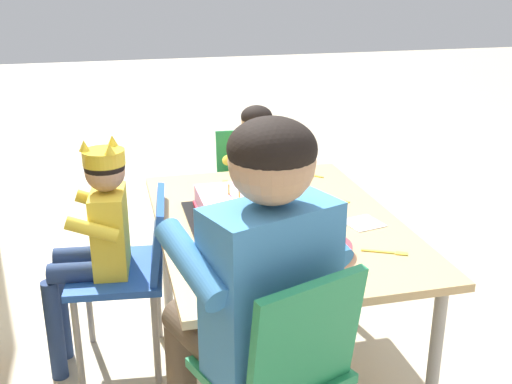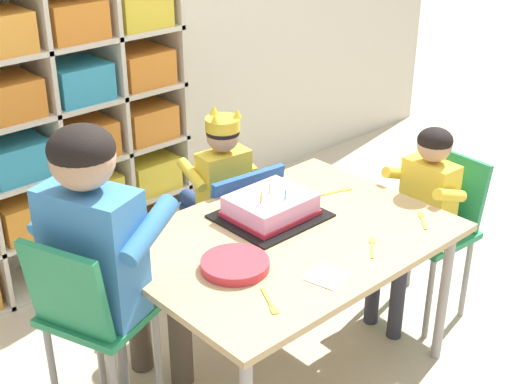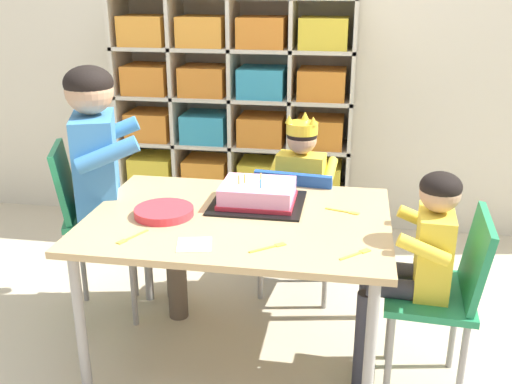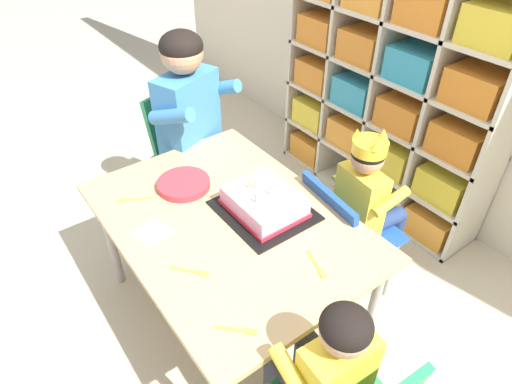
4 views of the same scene
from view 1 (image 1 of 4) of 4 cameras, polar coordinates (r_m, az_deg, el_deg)
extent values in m
plane|color=beige|center=(2.38, 1.84, -15.73)|extent=(16.00, 16.00, 0.00)
cube|color=tan|center=(2.10, 2.02, -2.91)|extent=(1.10, 0.79, 0.02)
cylinder|color=#9E9993|center=(1.96, 15.85, -15.30)|extent=(0.04, 0.04, 0.56)
cylinder|color=#9E9993|center=(2.74, 5.92, -3.98)|extent=(0.04, 0.04, 0.56)
cylinder|color=#9E9993|center=(2.60, -8.19, -5.40)|extent=(0.04, 0.04, 0.56)
cube|color=#1E4CA8|center=(2.27, -12.58, -7.09)|extent=(0.39, 0.36, 0.03)
cube|color=#1E4CA8|center=(2.20, -8.96, -3.68)|extent=(0.34, 0.10, 0.26)
cylinder|color=gray|center=(2.51, -14.98, -9.53)|extent=(0.02, 0.02, 0.36)
cylinder|color=gray|center=(2.26, -15.88, -13.27)|extent=(0.02, 0.02, 0.36)
cylinder|color=gray|center=(2.49, -8.95, -9.35)|extent=(0.02, 0.02, 0.36)
cylinder|color=gray|center=(2.23, -9.08, -13.13)|extent=(0.02, 0.02, 0.36)
cube|color=yellow|center=(2.21, -13.14, -3.54)|extent=(0.22, 0.13, 0.29)
sphere|color=tan|center=(2.13, -13.59, 1.81)|extent=(0.13, 0.13, 0.13)
ellipsoid|color=black|center=(2.13, -13.64, 2.32)|extent=(0.14, 0.14, 0.10)
cylinder|color=yellow|center=(2.12, -13.70, 3.09)|extent=(0.14, 0.14, 0.05)
cone|color=yellow|center=(2.12, -15.40, 4.10)|extent=(0.04, 0.04, 0.04)
cone|color=yellow|center=(2.16, -12.95, 4.61)|extent=(0.04, 0.04, 0.04)
cone|color=yellow|center=(2.05, -13.19, 3.83)|extent=(0.04, 0.04, 0.04)
cylinder|color=navy|center=(2.33, -15.36, -5.66)|extent=(0.09, 0.22, 0.07)
cylinder|color=navy|center=(2.22, -15.76, -7.06)|extent=(0.09, 0.22, 0.07)
cylinder|color=navy|center=(2.45, -17.36, -10.38)|extent=(0.06, 0.06, 0.38)
cylinder|color=navy|center=(2.34, -17.84, -11.93)|extent=(0.06, 0.06, 0.38)
cylinder|color=yellow|center=(2.31, -14.04, -0.87)|extent=(0.06, 0.18, 0.10)
cylinder|color=yellow|center=(2.08, -14.72, -3.32)|extent=(0.06, 0.18, 0.10)
cube|color=#238451|center=(1.57, 1.28, -15.91)|extent=(0.38, 0.39, 0.03)
cube|color=#238451|center=(1.39, 4.60, -13.25)|extent=(0.16, 0.29, 0.29)
cube|color=#3D7FBC|center=(1.45, 1.35, -8.96)|extent=(0.25, 0.34, 0.42)
sphere|color=tan|center=(1.33, 1.46, 2.77)|extent=(0.19, 0.19, 0.19)
ellipsoid|color=black|center=(1.32, 1.47, 3.95)|extent=(0.19, 0.19, 0.14)
cylinder|color=brown|center=(1.70, 0.84, -11.41)|extent=(0.32, 0.20, 0.10)
cylinder|color=brown|center=(1.61, -4.55, -13.25)|extent=(0.32, 0.20, 0.10)
cylinder|color=brown|center=(1.95, -1.83, -16.23)|extent=(0.08, 0.08, 0.48)
cylinder|color=#3D7FBC|center=(1.55, 5.23, -3.33)|extent=(0.25, 0.15, 0.14)
cylinder|color=#3D7FBC|center=(1.38, -5.90, -6.48)|extent=(0.25, 0.15, 0.14)
cube|color=#238451|center=(2.81, 0.06, -0.92)|extent=(0.32, 0.37, 0.03)
cube|color=#238451|center=(2.88, -0.43, 2.91)|extent=(0.08, 0.33, 0.28)
cylinder|color=gray|center=(2.76, -2.49, -5.84)|extent=(0.02, 0.02, 0.37)
cylinder|color=gray|center=(2.81, 3.41, -5.38)|extent=(0.02, 0.02, 0.37)
cylinder|color=gray|center=(2.97, -3.11, -3.88)|extent=(0.02, 0.02, 0.37)
cylinder|color=gray|center=(3.01, 2.38, -3.49)|extent=(0.02, 0.02, 0.37)
cube|color=yellow|center=(2.75, 0.06, 2.08)|extent=(0.13, 0.22, 0.29)
sphere|color=tan|center=(2.69, 0.06, 6.47)|extent=(0.13, 0.13, 0.13)
ellipsoid|color=black|center=(2.69, 0.06, 6.89)|extent=(0.14, 0.14, 0.10)
cylinder|color=#33333D|center=(2.69, -0.87, -1.05)|extent=(0.21, 0.08, 0.07)
cylinder|color=#33333D|center=(2.71, 1.76, -0.88)|extent=(0.21, 0.08, 0.07)
cylinder|color=#33333D|center=(2.68, -0.48, -6.37)|extent=(0.06, 0.06, 0.39)
cylinder|color=#33333D|center=(2.70, 2.17, -6.15)|extent=(0.06, 0.06, 0.39)
cylinder|color=yellow|center=(2.68, -2.42, 2.98)|extent=(0.18, 0.06, 0.10)
cylinder|color=yellow|center=(2.72, 2.81, 3.25)|extent=(0.18, 0.06, 0.10)
cube|color=black|center=(2.10, -1.96, -2.33)|extent=(0.35, 0.31, 0.01)
cube|color=#EF9EC6|center=(2.09, -1.98, -1.25)|extent=(0.27, 0.23, 0.08)
cube|color=red|center=(2.10, -1.97, -2.03)|extent=(0.29, 0.24, 0.02)
cylinder|color=#EFCC4C|center=(2.03, -1.55, -0.22)|extent=(0.01, 0.01, 0.04)
cylinder|color=#4CB2E5|center=(2.10, -0.65, 0.49)|extent=(0.01, 0.01, 0.04)
cylinder|color=#EFCC4C|center=(2.01, -0.94, -0.40)|extent=(0.01, 0.01, 0.04)
cylinder|color=#EFCC4C|center=(2.07, -2.49, 0.25)|extent=(0.01, 0.01, 0.04)
cylinder|color=#DB333D|center=(1.86, 5.41, -5.17)|extent=(0.22, 0.22, 0.03)
cube|color=white|center=(2.09, 9.73, -2.81)|extent=(0.13, 0.13, 0.00)
cube|color=yellow|center=(2.53, 5.23, 1.51)|extent=(0.07, 0.07, 0.00)
cube|color=yellow|center=(2.56, 3.96, 1.75)|extent=(0.04, 0.04, 0.00)
cube|color=yellow|center=(2.39, -3.02, 0.40)|extent=(0.09, 0.04, 0.00)
cube|color=yellow|center=(2.45, -2.87, 0.92)|extent=(0.04, 0.03, 0.00)
cube|color=yellow|center=(2.29, 7.43, -0.68)|extent=(0.08, 0.07, 0.00)
cube|color=yellow|center=(2.32, 5.98, -0.32)|extent=(0.04, 0.04, 0.00)
cube|color=yellow|center=(1.90, 11.03, -5.33)|extent=(0.05, 0.09, 0.00)
cube|color=yellow|center=(1.90, 13.11, -5.47)|extent=(0.03, 0.04, 0.00)
camera|label=2|loc=(2.09, 71.69, 18.34)|focal=50.25mm
camera|label=3|loc=(3.35, 35.67, 16.83)|focal=41.12mm
camera|label=4|loc=(3.17, 9.02, 25.30)|focal=30.64mm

